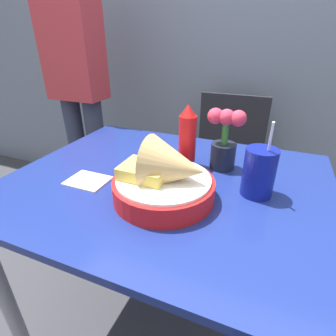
{
  "coord_description": "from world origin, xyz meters",
  "views": [
    {
      "loc": [
        0.29,
        -0.7,
        1.19
      ],
      "look_at": [
        0.02,
        -0.03,
        0.82
      ],
      "focal_mm": 28.0,
      "sensor_mm": 36.0,
      "label": 1
    }
  ],
  "objects_px": {
    "drink_cup": "(259,174)",
    "person_standing": "(75,67)",
    "food_basket": "(167,179)",
    "flower_vase": "(224,141)",
    "ketchup_bottle": "(187,137)",
    "chair_far_window": "(226,158)"
  },
  "relations": [
    {
      "from": "flower_vase",
      "to": "person_standing",
      "type": "xyz_separation_m",
      "value": [
        -0.94,
        0.4,
        0.16
      ]
    },
    {
      "from": "chair_far_window",
      "to": "food_basket",
      "type": "bearing_deg",
      "value": -91.55
    },
    {
      "from": "drink_cup",
      "to": "person_standing",
      "type": "bearing_deg",
      "value": 153.66
    },
    {
      "from": "flower_vase",
      "to": "person_standing",
      "type": "bearing_deg",
      "value": 157.17
    },
    {
      "from": "drink_cup",
      "to": "food_basket",
      "type": "bearing_deg",
      "value": -151.89
    },
    {
      "from": "food_basket",
      "to": "person_standing",
      "type": "distance_m",
      "value": 1.09
    },
    {
      "from": "chair_far_window",
      "to": "food_basket",
      "type": "distance_m",
      "value": 0.93
    },
    {
      "from": "food_basket",
      "to": "drink_cup",
      "type": "xyz_separation_m",
      "value": [
        0.24,
        0.13,
        0.0
      ]
    },
    {
      "from": "chair_far_window",
      "to": "ketchup_bottle",
      "type": "distance_m",
      "value": 0.74
    },
    {
      "from": "ketchup_bottle",
      "to": "food_basket",
      "type": "bearing_deg",
      "value": -84.87
    },
    {
      "from": "drink_cup",
      "to": "person_standing",
      "type": "relative_size",
      "value": 0.13
    },
    {
      "from": "person_standing",
      "to": "chair_far_window",
      "type": "bearing_deg",
      "value": 14.41
    },
    {
      "from": "food_basket",
      "to": "ketchup_bottle",
      "type": "relative_size",
      "value": 1.31
    },
    {
      "from": "flower_vase",
      "to": "food_basket",
      "type": "bearing_deg",
      "value": -111.74
    },
    {
      "from": "food_basket",
      "to": "flower_vase",
      "type": "bearing_deg",
      "value": 68.26
    },
    {
      "from": "person_standing",
      "to": "drink_cup",
      "type": "bearing_deg",
      "value": -26.34
    },
    {
      "from": "ketchup_bottle",
      "to": "person_standing",
      "type": "height_order",
      "value": "person_standing"
    },
    {
      "from": "ketchup_bottle",
      "to": "drink_cup",
      "type": "bearing_deg",
      "value": -22.77
    },
    {
      "from": "flower_vase",
      "to": "drink_cup",
      "type": "bearing_deg",
      "value": -45.69
    },
    {
      "from": "flower_vase",
      "to": "chair_far_window",
      "type": "bearing_deg",
      "value": 97.4
    },
    {
      "from": "food_basket",
      "to": "drink_cup",
      "type": "relative_size",
      "value": 1.25
    },
    {
      "from": "chair_far_window",
      "to": "food_basket",
      "type": "xyz_separation_m",
      "value": [
        -0.02,
        -0.88,
        0.31
      ]
    }
  ]
}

